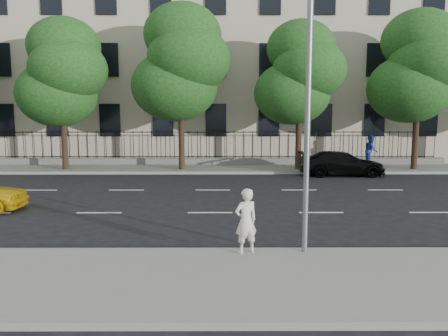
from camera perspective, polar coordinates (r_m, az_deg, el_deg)
The scene contains 14 objects.
ground at distance 13.38m, azimuth -2.13°, elevation -8.34°, with size 120.00×120.00×0.00m, color black.
near_sidewalk at distance 9.57m, azimuth -2.96°, elevation -14.46°, with size 60.00×4.00×0.15m, color gray.
far_sidewalk at distance 27.11m, azimuth -1.15°, elevation -0.06°, with size 60.00×4.00×0.15m, color gray.
lane_markings at distance 18.00m, azimuth -1.63°, elevation -4.18°, with size 49.60×4.62×0.01m, color silver, non-canonical shape.
masonry_building at distance 36.21m, azimuth -0.95°, elevation 16.04°, with size 34.60×12.11×18.50m.
iron_fence at distance 28.73m, azimuth -1.09°, elevation 1.52°, with size 30.00×0.50×2.20m.
street_light at distance 11.38m, azimuth 10.55°, elevation 14.93°, with size 0.25×3.32×8.05m.
tree_b at distance 27.95m, azimuth -20.31°, elevation 11.56°, with size 5.53×5.12×8.97m.
tree_c at distance 26.48m, azimuth -5.58°, elevation 13.46°, with size 5.89×5.50×9.80m.
tree_d at distance 26.71m, azimuth 9.91°, elevation 12.10°, with size 5.34×4.94×8.84m.
tree_e at distance 28.79m, azimuth 24.10°, elevation 11.95°, with size 5.71×5.31×9.46m.
black_sedan at distance 25.45m, azimuth 15.13°, elevation 0.57°, with size 1.93×4.76×1.38m, color black.
woman_near at distance 10.82m, azimuth 2.88°, elevation -6.91°, with size 0.59×0.39×1.62m, color #EDE8CC.
pedestrian_far at distance 29.30m, azimuth 18.63°, elevation 2.22°, with size 0.97×0.75×1.99m, color #1F3698.
Camera 1 is at (0.45, -12.87, 3.66)m, focal length 35.00 mm.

